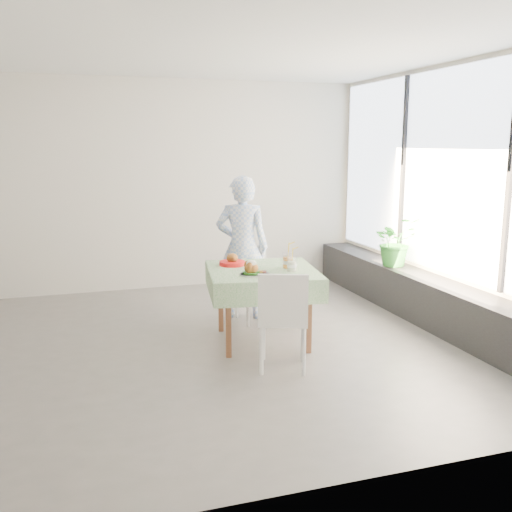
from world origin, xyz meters
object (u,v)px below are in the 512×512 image
object	(u,v)px
chair_far	(255,298)
juice_cup_orange	(288,261)
cafe_table	(262,297)
main_dish	(253,270)
chair_near	(283,338)
potted_plant	(395,241)
diner	(242,247)

from	to	relation	value
chair_far	juice_cup_orange	size ratio (longest dim) A/B	2.76
cafe_table	main_dish	world-z (taller)	main_dish
cafe_table	chair_near	xyz separation A→B (m)	(-0.05, -0.71, -0.19)
cafe_table	potted_plant	world-z (taller)	potted_plant
chair_near	juice_cup_orange	distance (m)	0.92
cafe_table	chair_far	xyz separation A→B (m)	(0.15, 0.70, -0.21)
juice_cup_orange	potted_plant	world-z (taller)	potted_plant
diner	potted_plant	size ratio (longest dim) A/B	2.70
chair_far	potted_plant	xyz separation A→B (m)	(1.78, 0.05, 0.54)
cafe_table	juice_cup_orange	bearing A→B (deg)	-6.15
juice_cup_orange	chair_far	bearing A→B (deg)	98.21
juice_cup_orange	potted_plant	xyz separation A→B (m)	(1.68, 0.77, -0.01)
cafe_table	diner	world-z (taller)	diner
chair_near	main_dish	size ratio (longest dim) A/B	3.09
chair_far	chair_near	world-z (taller)	chair_near
diner	potted_plant	distance (m)	1.89
chair_far	chair_near	distance (m)	1.43
potted_plant	diner	bearing A→B (deg)	176.48
main_dish	potted_plant	xyz separation A→B (m)	(2.10, 0.97, 0.01)
chair_near	potted_plant	xyz separation A→B (m)	(1.98, 1.46, 0.52)
main_dish	juice_cup_orange	bearing A→B (deg)	25.17
cafe_table	juice_cup_orange	distance (m)	0.43
chair_near	diner	xyz separation A→B (m)	(0.09, 1.58, 0.53)
juice_cup_orange	potted_plant	distance (m)	1.85
chair_far	potted_plant	size ratio (longest dim) A/B	1.38
cafe_table	chair_near	size ratio (longest dim) A/B	1.34
potted_plant	cafe_table	bearing A→B (deg)	-158.85
main_dish	potted_plant	distance (m)	2.31
main_dish	chair_near	bearing A→B (deg)	-76.04
cafe_table	chair_near	world-z (taller)	chair_near
cafe_table	diner	xyz separation A→B (m)	(0.05, 0.86, 0.35)
juice_cup_orange	potted_plant	bearing A→B (deg)	24.79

